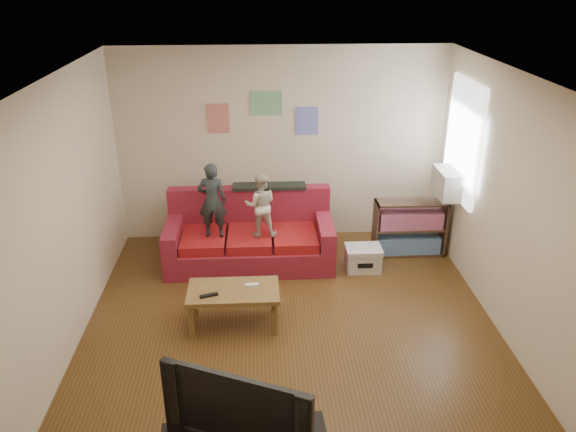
{
  "coord_description": "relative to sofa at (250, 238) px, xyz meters",
  "views": [
    {
      "loc": [
        -0.31,
        -4.95,
        3.64
      ],
      "look_at": [
        0.0,
        0.8,
        1.05
      ],
      "focal_mm": 35.0,
      "sensor_mm": 36.0,
      "label": 1
    }
  ],
  "objects": [
    {
      "name": "room_shell",
      "position": [
        0.45,
        -1.73,
        1.03
      ],
      "size": [
        4.52,
        5.02,
        2.72
      ],
      "color": "brown",
      "rests_on": "ground"
    },
    {
      "name": "sofa",
      "position": [
        0.0,
        0.0,
        0.0
      ],
      "size": [
        2.17,
        1.0,
        0.95
      ],
      "color": "maroon",
      "rests_on": "ground"
    },
    {
      "name": "child_a",
      "position": [
        -0.45,
        -0.17,
        0.63
      ],
      "size": [
        0.37,
        0.26,
        0.98
      ],
      "primitive_type": "imported",
      "rotation": [
        0.0,
        0.0,
        3.07
      ],
      "color": "#252C30",
      "rests_on": "sofa"
    },
    {
      "name": "child_b",
      "position": [
        0.15,
        -0.17,
        0.55
      ],
      "size": [
        0.41,
        0.32,
        0.84
      ],
      "primitive_type": "imported",
      "rotation": [
        0.0,
        0.0,
        3.16
      ],
      "color": "beige",
      "rests_on": "sofa"
    },
    {
      "name": "coffee_table",
      "position": [
        -0.17,
        -1.48,
        0.06
      ],
      "size": [
        0.99,
        0.54,
        0.44
      ],
      "color": "brown",
      "rests_on": "ground"
    },
    {
      "name": "remote",
      "position": [
        -0.42,
        -1.6,
        0.13
      ],
      "size": [
        0.2,
        0.1,
        0.02
      ],
      "primitive_type": "cube",
      "rotation": [
        0.0,
        0.0,
        0.3
      ],
      "color": "black",
      "rests_on": "coffee_table"
    },
    {
      "name": "game_controller",
      "position": [
        0.03,
        -1.43,
        0.14
      ],
      "size": [
        0.15,
        0.05,
        0.03
      ],
      "primitive_type": "cube",
      "rotation": [
        0.0,
        0.0,
        0.08
      ],
      "color": "white",
      "rests_on": "coffee_table"
    },
    {
      "name": "bookshelf",
      "position": [
        2.15,
        0.07,
        0.02
      ],
      "size": [
        0.96,
        0.29,
        0.77
      ],
      "color": "#422F21",
      "rests_on": "ground"
    },
    {
      "name": "window",
      "position": [
        2.67,
        -0.08,
        1.32
      ],
      "size": [
        0.04,
        1.08,
        1.48
      ],
      "primitive_type": "cube",
      "color": "white",
      "rests_on": "room_shell"
    },
    {
      "name": "ac_unit",
      "position": [
        2.55,
        -0.08,
        0.76
      ],
      "size": [
        0.28,
        0.55,
        0.35
      ],
      "primitive_type": "cube",
      "color": "#B7B2A3",
      "rests_on": "window"
    },
    {
      "name": "artwork_left",
      "position": [
        -0.4,
        0.76,
        1.43
      ],
      "size": [
        0.3,
        0.01,
        0.4
      ],
      "primitive_type": "cube",
      "color": "#D87266",
      "rests_on": "room_shell"
    },
    {
      "name": "artwork_center",
      "position": [
        0.25,
        0.76,
        1.63
      ],
      "size": [
        0.42,
        0.01,
        0.32
      ],
      "primitive_type": "cube",
      "color": "#72B27F",
      "rests_on": "room_shell"
    },
    {
      "name": "artwork_right",
      "position": [
        0.8,
        0.76,
        1.38
      ],
      "size": [
        0.3,
        0.01,
        0.38
      ],
      "primitive_type": "cube",
      "color": "#727FCC",
      "rests_on": "room_shell"
    },
    {
      "name": "file_box",
      "position": [
        1.46,
        -0.34,
        -0.16
      ],
      "size": [
        0.46,
        0.35,
        0.32
      ],
      "color": "silver",
      "rests_on": "ground"
    },
    {
      "name": "television",
      "position": [
        -0.01,
        -3.57,
        0.46
      ],
      "size": [
        1.09,
        0.58,
        0.65
      ],
      "primitive_type": "imported",
      "rotation": [
        0.0,
        0.0,
        -0.41
      ],
      "color": "black",
      "rests_on": "tv_stand"
    },
    {
      "name": "tissue",
      "position": [
        0.6,
        -0.42,
        -0.27
      ],
      "size": [
        0.13,
        0.13,
        0.11
      ],
      "primitive_type": "sphere",
      "rotation": [
        0.0,
        0.0,
        -0.27
      ],
      "color": "silver",
      "rests_on": "ground"
    }
  ]
}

